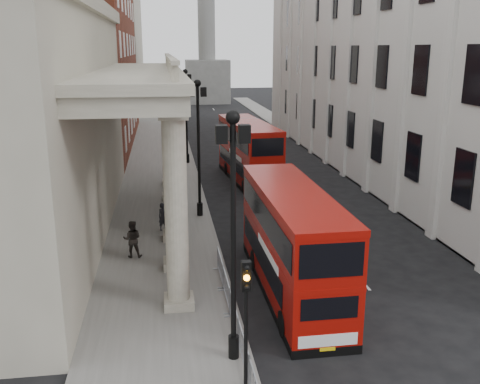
{
  "coord_description": "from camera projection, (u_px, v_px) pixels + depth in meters",
  "views": [
    {
      "loc": [
        -2.67,
        -11.84,
        10.23
      ],
      "look_at": [
        0.89,
        12.82,
        3.49
      ],
      "focal_mm": 40.0,
      "sensor_mm": 36.0,
      "label": 1
    }
  ],
  "objects": [
    {
      "name": "traffic_light",
      "position": [
        246.0,
        304.0,
        15.36
      ],
      "size": [
        0.28,
        0.33,
        4.3
      ],
      "color": "black",
      "rests_on": "sidewalk_west"
    },
    {
      "name": "pedestrian_a",
      "position": [
        163.0,
        217.0,
        30.44
      ],
      "size": [
        0.69,
        0.61,
        1.6
      ],
      "primitive_type": "imported",
      "rotation": [
        0.0,
        0.0,
        0.48
      ],
      "color": "black",
      "rests_on": "sidewalk_west"
    },
    {
      "name": "lamp_post_mid",
      "position": [
        198.0,
        139.0,
        32.09
      ],
      "size": [
        1.05,
        0.44,
        8.32
      ],
      "color": "black",
      "rests_on": "sidewalk_west"
    },
    {
      "name": "lamp_post_north",
      "position": [
        186.0,
        110.0,
        47.38
      ],
      "size": [
        1.05,
        0.44,
        8.32
      ],
      "color": "black",
      "rests_on": "sidewalk_west"
    },
    {
      "name": "bus_far",
      "position": [
        248.0,
        151.0,
        41.77
      ],
      "size": [
        3.55,
        11.03,
        4.68
      ],
      "rotation": [
        0.0,
        0.0,
        0.09
      ],
      "color": "#930C06",
      "rests_on": "ground"
    },
    {
      "name": "sidewalk_west",
      "position": [
        161.0,
        180.0,
        42.58
      ],
      "size": [
        6.0,
        140.0,
        0.12
      ],
      "primitive_type": "cube",
      "color": "slate",
      "rests_on": "ground"
    },
    {
      "name": "bus_near",
      "position": [
        292.0,
        240.0,
        22.62
      ],
      "size": [
        2.62,
        10.5,
        4.52
      ],
      "rotation": [
        0.0,
        0.0,
        0.01
      ],
      "color": "#940C06",
      "rests_on": "ground"
    },
    {
      "name": "portico_building",
      "position": [
        15.0,
        130.0,
        28.53
      ],
      "size": [
        9.0,
        28.0,
        12.0
      ],
      "primitive_type": "cube",
      "color": "gray",
      "rests_on": "ground"
    },
    {
      "name": "monument_column",
      "position": [
        206.0,
        16.0,
        98.89
      ],
      "size": [
        8.0,
        8.0,
        54.2
      ],
      "color": "#60605E",
      "rests_on": "ground"
    },
    {
      "name": "kerb",
      "position": [
        198.0,
        178.0,
        42.98
      ],
      "size": [
        0.2,
        140.0,
        0.14
      ],
      "primitive_type": "cube",
      "color": "slate",
      "rests_on": "ground"
    },
    {
      "name": "pedestrian_c",
      "position": [
        175.0,
        195.0,
        34.53
      ],
      "size": [
        0.98,
        0.72,
        1.83
      ],
      "primitive_type": "imported",
      "rotation": [
        0.0,
        0.0,
        6.12
      ],
      "color": "black",
      "rests_on": "sidewalk_west"
    },
    {
      "name": "west_building_far",
      "position": [
        112.0,
        49.0,
        86.72
      ],
      "size": [
        9.0,
        30.0,
        20.0
      ],
      "primitive_type": "cube",
      "color": "gray",
      "rests_on": "ground"
    },
    {
      "name": "crowd_barriers",
      "position": [
        249.0,
        373.0,
        16.25
      ],
      "size": [
        0.5,
        18.75,
        1.1
      ],
      "color": "gray",
      "rests_on": "sidewalk_west"
    },
    {
      "name": "sidewalk_east",
      "position": [
        359.0,
        173.0,
        44.85
      ],
      "size": [
        3.0,
        140.0,
        0.12
      ],
      "primitive_type": "cube",
      "color": "slate",
      "rests_on": "ground"
    },
    {
      "name": "brick_building",
      "position": [
        85.0,
        40.0,
        55.89
      ],
      "size": [
        9.0,
        32.0,
        22.0
      ],
      "primitive_type": "cube",
      "color": "maroon",
      "rests_on": "ground"
    },
    {
      "name": "lamp_post_south",
      "position": [
        233.0,
        223.0,
        16.8
      ],
      "size": [
        1.05,
        0.44,
        8.32
      ],
      "color": "black",
      "rests_on": "sidewalk_west"
    },
    {
      "name": "pedestrian_b",
      "position": [
        132.0,
        239.0,
        26.49
      ],
      "size": [
        0.95,
        0.76,
        1.88
      ],
      "primitive_type": "imported",
      "rotation": [
        0.0,
        0.0,
        3.09
      ],
      "color": "black",
      "rests_on": "sidewalk_west"
    },
    {
      "name": "east_building",
      "position": [
        389.0,
        19.0,
        43.86
      ],
      "size": [
        8.0,
        55.0,
        25.0
      ],
      "primitive_type": "cube",
      "color": "beige",
      "rests_on": "ground"
    }
  ]
}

